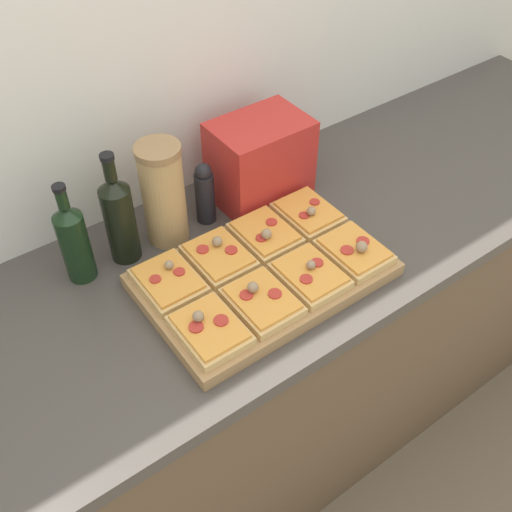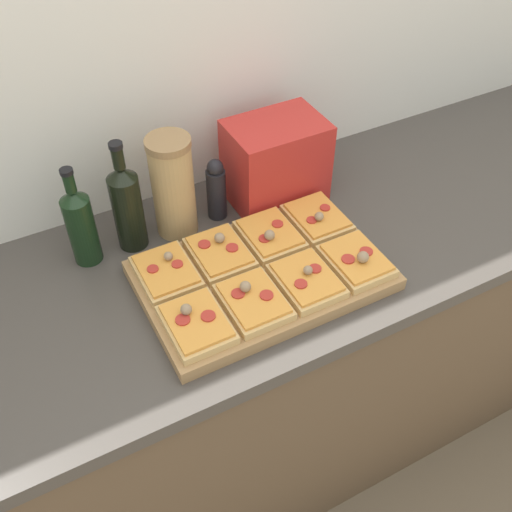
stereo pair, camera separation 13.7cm
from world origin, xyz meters
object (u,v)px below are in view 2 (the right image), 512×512
(cutting_board, at_px, (262,275))
(pepper_mill, at_px, (216,189))
(toaster_oven, at_px, (276,162))
(wine_bottle, at_px, (127,205))
(grain_jar_tall, at_px, (173,186))
(olive_oil_bottle, at_px, (81,224))

(cutting_board, distance_m, pepper_mill, 0.27)
(cutting_board, relative_size, pepper_mill, 3.21)
(pepper_mill, distance_m, toaster_oven, 0.17)
(cutting_board, distance_m, wine_bottle, 0.36)
(cutting_board, height_order, grain_jar_tall, grain_jar_tall)
(cutting_board, distance_m, grain_jar_tall, 0.30)
(grain_jar_tall, bearing_deg, olive_oil_bottle, 180.00)
(cutting_board, relative_size, toaster_oven, 2.07)
(olive_oil_bottle, bearing_deg, grain_jar_tall, 0.00)
(cutting_board, bearing_deg, olive_oil_bottle, 141.93)
(cutting_board, distance_m, olive_oil_bottle, 0.43)
(grain_jar_tall, relative_size, pepper_mill, 1.55)
(grain_jar_tall, bearing_deg, wine_bottle, 180.00)
(cutting_board, height_order, pepper_mill, pepper_mill)
(wine_bottle, bearing_deg, olive_oil_bottle, -180.00)
(wine_bottle, distance_m, grain_jar_tall, 0.12)
(olive_oil_bottle, xyz_separation_m, toaster_oven, (0.51, -0.00, 0.01))
(cutting_board, height_order, toaster_oven, toaster_oven)
(wine_bottle, relative_size, pepper_mill, 1.70)
(cutting_board, height_order, olive_oil_bottle, olive_oil_bottle)
(pepper_mill, bearing_deg, wine_bottle, 180.00)
(olive_oil_bottle, relative_size, pepper_mill, 1.52)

